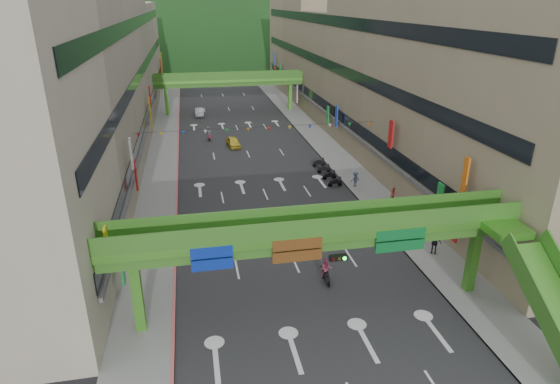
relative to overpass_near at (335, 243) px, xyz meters
The scene contains 23 objects.
ground 7.55m from the overpass_near, 99.84° to the right, with size 320.00×320.00×0.00m, color black.
road_slab 44.93m from the overpass_near, 91.20° to the left, with size 18.00×140.00×0.02m, color #28282B.
sidewalk_left 46.47m from the overpass_near, 104.97° to the left, with size 4.00×140.00×0.15m, color gray.
sidewalk_right 46.03m from the overpass_near, 77.29° to the left, with size 4.00×140.00×0.15m, color gray.
curb_left 46.02m from the overpass_near, 102.67° to the left, with size 0.20×140.00×0.18m, color #CC5959.
curb_right 45.65m from the overpass_near, 79.63° to the left, with size 0.20×140.00×0.18m, color gray.
building_row_left 49.02m from the overpass_near, 114.00° to the left, with size 12.80×95.00×19.00m.
building_row_right 48.30m from the overpass_near, 68.03° to the left, with size 12.80×95.00×19.00m.
overpass_near is the anchor object (origin of this frame).
overpass_far 59.63m from the overpass_near, 90.90° to the left, with size 28.00×2.20×7.10m.
hill_left 155.52m from the overpass_near, 95.88° to the left, with size 168.00×140.00×112.00m, color #1C4419.
hill_right 176.35m from the overpass_near, 82.15° to the left, with size 208.00×176.00×128.00m, color #1C4419.
bunting_string 24.65m from the overpass_near, 92.17° to the left, with size 26.00×0.36×0.47m.
scooter_rider_near 13.00m from the overpass_near, 89.04° to the left, with size 0.70×1.60×2.22m.
scooter_rider_mid 5.54m from the overpass_near, 79.42° to the left, with size 0.82×1.60×1.93m.
scooter_rider_left 13.72m from the overpass_near, 104.26° to the left, with size 0.96×1.59×1.88m.
scooter_rider_far 42.80m from the overpass_near, 97.52° to the left, with size 0.86×1.60×1.98m.
parked_scooter_row 25.98m from the overpass_near, 74.40° to the left, with size 1.60×7.15×1.08m.
car_silver 58.49m from the overpass_near, 96.32° to the left, with size 1.49×4.27×1.41m, color gray.
car_yellow 38.76m from the overpass_near, 93.74° to the left, with size 1.56×3.88×1.32m, color gold.
pedestrian_red 20.08m from the overpass_near, 54.87° to the left, with size 0.73×0.57×1.50m, color #C94933.
pedestrian_dark 12.48m from the overpass_near, 29.45° to the left, with size 1.06×0.44×1.81m, color #23212A.
pedestrian_blue 22.89m from the overpass_near, 66.76° to the left, with size 0.78×0.50×1.66m, color #35415B.
Camera 1 is at (-7.11, -18.58, 18.86)m, focal length 30.00 mm.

